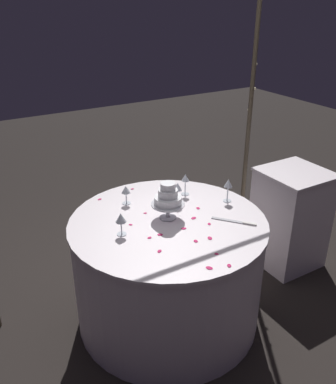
{
  "coord_description": "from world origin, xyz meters",
  "views": [
    {
      "loc": [
        -1.2,
        -2.02,
        2.14
      ],
      "look_at": [
        0.0,
        0.0,
        1.0
      ],
      "focal_mm": 38.56,
      "sensor_mm": 36.0,
      "label": 1
    }
  ],
  "objects_px": {
    "side_table": "(290,218)",
    "wine_glass_4": "(228,185)",
    "tiered_cake": "(168,198)",
    "wine_glass_0": "(178,188)",
    "main_table": "(168,270)",
    "cake_knife": "(237,222)",
    "wine_glass_1": "(126,191)",
    "wine_glass_3": "(185,179)",
    "decorative_arch": "(129,100)",
    "wine_glass_2": "(121,219)"
  },
  "relations": [
    {
      "from": "wine_glass_4",
      "to": "side_table",
      "type": "bearing_deg",
      "value": 2.93
    },
    {
      "from": "wine_glass_0",
      "to": "wine_glass_2",
      "type": "xyz_separation_m",
      "value": [
        -0.51,
        -0.17,
        -0.01
      ]
    },
    {
      "from": "wine_glass_2",
      "to": "cake_knife",
      "type": "relative_size",
      "value": 0.61
    },
    {
      "from": "side_table",
      "to": "wine_glass_0",
      "type": "distance_m",
      "value": 1.17
    },
    {
      "from": "main_table",
      "to": "tiered_cake",
      "type": "xyz_separation_m",
      "value": [
        0.02,
        0.03,
        0.55
      ]
    },
    {
      "from": "wine_glass_0",
      "to": "tiered_cake",
      "type": "bearing_deg",
      "value": -139.11
    },
    {
      "from": "side_table",
      "to": "wine_glass_3",
      "type": "distance_m",
      "value": 1.07
    },
    {
      "from": "side_table",
      "to": "wine_glass_2",
      "type": "relative_size",
      "value": 5.75
    },
    {
      "from": "side_table",
      "to": "wine_glass_2",
      "type": "xyz_separation_m",
      "value": [
        -1.57,
        -0.06,
        0.48
      ]
    },
    {
      "from": "side_table",
      "to": "wine_glass_2",
      "type": "height_order",
      "value": "wine_glass_2"
    },
    {
      "from": "side_table",
      "to": "wine_glass_3",
      "type": "relative_size",
      "value": 5.24
    },
    {
      "from": "wine_glass_1",
      "to": "wine_glass_3",
      "type": "distance_m",
      "value": 0.45
    },
    {
      "from": "wine_glass_1",
      "to": "wine_glass_0",
      "type": "bearing_deg",
      "value": -31.78
    },
    {
      "from": "side_table",
      "to": "wine_glass_3",
      "type": "bearing_deg",
      "value": 167.2
    },
    {
      "from": "wine_glass_4",
      "to": "tiered_cake",
      "type": "bearing_deg",
      "value": 179.47
    },
    {
      "from": "decorative_arch",
      "to": "wine_glass_4",
      "type": "bearing_deg",
      "value": -43.84
    },
    {
      "from": "wine_glass_0",
      "to": "wine_glass_4",
      "type": "relative_size",
      "value": 0.96
    },
    {
      "from": "side_table",
      "to": "wine_glass_4",
      "type": "relative_size",
      "value": 4.98
    },
    {
      "from": "wine_glass_4",
      "to": "main_table",
      "type": "bearing_deg",
      "value": -176.81
    },
    {
      "from": "wine_glass_3",
      "to": "wine_glass_4",
      "type": "bearing_deg",
      "value": -51.12
    },
    {
      "from": "side_table",
      "to": "wine_glass_4",
      "type": "xyz_separation_m",
      "value": [
        -0.72,
        -0.04,
        0.5
      ]
    },
    {
      "from": "wine_glass_4",
      "to": "wine_glass_3",
      "type": "bearing_deg",
      "value": 128.88
    },
    {
      "from": "wine_glass_0",
      "to": "main_table",
      "type": "bearing_deg",
      "value": -136.2
    },
    {
      "from": "main_table",
      "to": "wine_glass_1",
      "type": "distance_m",
      "value": 0.63
    },
    {
      "from": "decorative_arch",
      "to": "wine_glass_0",
      "type": "distance_m",
      "value": 0.68
    },
    {
      "from": "decorative_arch",
      "to": "cake_knife",
      "type": "relative_size",
      "value": 9.31
    },
    {
      "from": "wine_glass_3",
      "to": "decorative_arch",
      "type": "bearing_deg",
      "value": 142.01
    },
    {
      "from": "tiered_cake",
      "to": "decorative_arch",
      "type": "bearing_deg",
      "value": 92.33
    },
    {
      "from": "decorative_arch",
      "to": "side_table",
      "type": "bearing_deg",
      "value": -20.14
    },
    {
      "from": "side_table",
      "to": "wine_glass_2",
      "type": "bearing_deg",
      "value": -177.69
    },
    {
      "from": "tiered_cake",
      "to": "wine_glass_0",
      "type": "height_order",
      "value": "tiered_cake"
    },
    {
      "from": "wine_glass_4",
      "to": "cake_knife",
      "type": "height_order",
      "value": "wine_glass_4"
    },
    {
      "from": "main_table",
      "to": "side_table",
      "type": "height_order",
      "value": "side_table"
    },
    {
      "from": "wine_glass_4",
      "to": "cake_knife",
      "type": "relative_size",
      "value": 0.71
    },
    {
      "from": "wine_glass_3",
      "to": "cake_knife",
      "type": "relative_size",
      "value": 0.67
    },
    {
      "from": "side_table",
      "to": "tiered_cake",
      "type": "xyz_separation_m",
      "value": [
        -1.22,
        -0.03,
        0.52
      ]
    },
    {
      "from": "tiered_cake",
      "to": "wine_glass_3",
      "type": "distance_m",
      "value": 0.38
    },
    {
      "from": "side_table",
      "to": "wine_glass_1",
      "type": "relative_size",
      "value": 6.24
    },
    {
      "from": "wine_glass_1",
      "to": "wine_glass_4",
      "type": "relative_size",
      "value": 0.8
    },
    {
      "from": "tiered_cake",
      "to": "side_table",
      "type": "bearing_deg",
      "value": 1.54
    },
    {
      "from": "decorative_arch",
      "to": "wine_glass_4",
      "type": "xyz_separation_m",
      "value": [
        0.51,
        -0.49,
        -0.56
      ]
    },
    {
      "from": "wine_glass_3",
      "to": "cake_knife",
      "type": "height_order",
      "value": "wine_glass_3"
    },
    {
      "from": "main_table",
      "to": "tiered_cake",
      "type": "distance_m",
      "value": 0.55
    },
    {
      "from": "wine_glass_1",
      "to": "decorative_arch",
      "type": "bearing_deg",
      "value": 51.12
    },
    {
      "from": "main_table",
      "to": "cake_knife",
      "type": "relative_size",
      "value": 5.41
    },
    {
      "from": "decorative_arch",
      "to": "wine_glass_3",
      "type": "distance_m",
      "value": 0.69
    },
    {
      "from": "decorative_arch",
      "to": "tiered_cake",
      "type": "height_order",
      "value": "decorative_arch"
    },
    {
      "from": "side_table",
      "to": "main_table",
      "type": "bearing_deg",
      "value": -176.96
    },
    {
      "from": "wine_glass_3",
      "to": "main_table",
      "type": "bearing_deg",
      "value": -138.37
    },
    {
      "from": "wine_glass_0",
      "to": "wine_glass_4",
      "type": "xyz_separation_m",
      "value": [
        0.33,
        -0.14,
        0.0
      ]
    }
  ]
}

